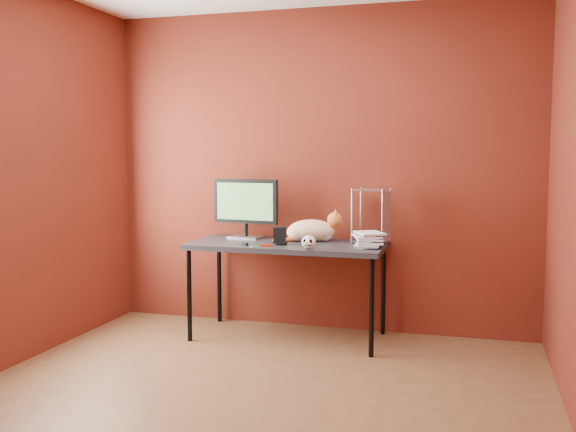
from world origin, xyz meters
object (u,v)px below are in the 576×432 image
(monitor, at_px, (246,205))
(desk, at_px, (288,249))
(cat, at_px, (312,230))
(book_stack, at_px, (357,163))
(skull_mug, at_px, (309,242))
(speaker, at_px, (280,236))

(monitor, bearing_deg, desk, -13.37)
(monitor, bearing_deg, cat, 4.76)
(cat, xyz_separation_m, book_stack, (0.39, -0.19, 0.53))
(cat, height_order, skull_mug, cat)
(book_stack, bearing_deg, desk, 173.20)
(monitor, relative_size, skull_mug, 5.35)
(speaker, relative_size, book_stack, 0.11)
(desk, height_order, skull_mug, skull_mug)
(desk, relative_size, book_stack, 1.22)
(desk, distance_m, monitor, 0.53)
(skull_mug, xyz_separation_m, speaker, (-0.27, 0.17, 0.01))
(book_stack, bearing_deg, skull_mug, -143.84)
(cat, bearing_deg, book_stack, -38.68)
(book_stack, bearing_deg, speaker, -174.44)
(book_stack, bearing_deg, cat, 153.68)
(desk, bearing_deg, skull_mug, -50.62)
(cat, distance_m, speaker, 0.31)
(desk, height_order, book_stack, book_stack)
(desk, height_order, speaker, speaker)
(desk, xyz_separation_m, book_stack, (0.55, -0.07, 0.67))
(monitor, xyz_separation_m, book_stack, (0.94, -0.21, 0.35))
(speaker, distance_m, book_stack, 0.80)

